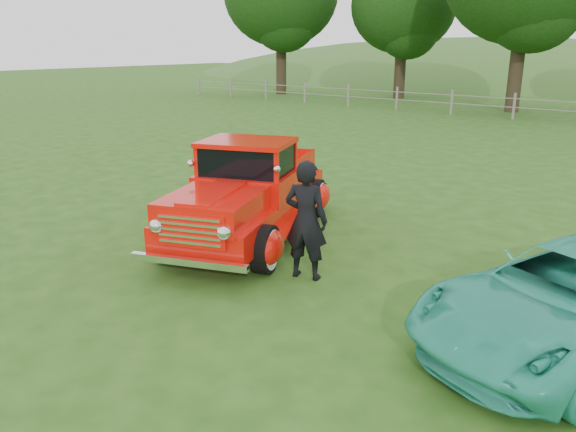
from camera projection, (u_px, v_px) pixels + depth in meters
The scene contains 4 objects.
ground at pixel (227, 300), 7.70m from camera, with size 140.00×140.00×0.00m, color #264D14.
tree_mid_west at pixel (404, 6), 34.18m from camera, with size 6.40×6.40×8.46m.
red_pickup at pixel (249, 194), 10.02m from camera, with size 3.47×5.28×1.78m.
man at pixel (306, 220), 8.20m from camera, with size 0.65×0.43×1.79m, color black.
Camera 1 is at (5.00, -5.00, 3.37)m, focal length 35.00 mm.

